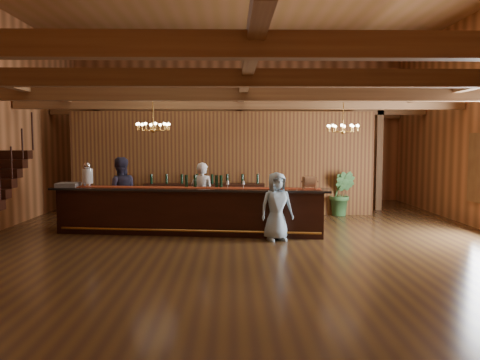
{
  "coord_description": "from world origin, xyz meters",
  "views": [
    {
      "loc": [
        -0.26,
        -10.48,
        2.19
      ],
      "look_at": [
        -0.05,
        0.41,
        1.31
      ],
      "focal_mm": 35.0,
      "sensor_mm": 36.0,
      "label": 1
    }
  ],
  "objects_px": {
    "bartender": "(202,195)",
    "staff_second": "(120,193)",
    "guest": "(277,206)",
    "floor_plant": "(342,193)",
    "beverage_dispenser": "(87,175)",
    "raffle_drum": "(310,182)",
    "backbar_shelf": "(205,200)",
    "chandelier_right": "(343,128)",
    "chandelier_left": "(153,126)",
    "tasting_bar": "(189,211)"
  },
  "relations": [
    {
      "from": "bartender",
      "to": "staff_second",
      "type": "relative_size",
      "value": 0.93
    },
    {
      "from": "staff_second",
      "to": "guest",
      "type": "height_order",
      "value": "staff_second"
    },
    {
      "from": "staff_second",
      "to": "guest",
      "type": "bearing_deg",
      "value": 142.21
    },
    {
      "from": "staff_second",
      "to": "floor_plant",
      "type": "distance_m",
      "value": 6.4
    },
    {
      "from": "guest",
      "to": "floor_plant",
      "type": "distance_m",
      "value": 4.14
    },
    {
      "from": "beverage_dispenser",
      "to": "raffle_drum",
      "type": "xyz_separation_m",
      "value": [
        5.32,
        -0.8,
        -0.11
      ]
    },
    {
      "from": "backbar_shelf",
      "to": "staff_second",
      "type": "relative_size",
      "value": 1.93
    },
    {
      "from": "raffle_drum",
      "to": "backbar_shelf",
      "type": "relative_size",
      "value": 0.1
    },
    {
      "from": "chandelier_right",
      "to": "guest",
      "type": "xyz_separation_m",
      "value": [
        -1.86,
        -1.69,
        -1.79
      ]
    },
    {
      "from": "backbar_shelf",
      "to": "floor_plant",
      "type": "height_order",
      "value": "floor_plant"
    },
    {
      "from": "chandelier_right",
      "to": "floor_plant",
      "type": "distance_m",
      "value": 2.61
    },
    {
      "from": "chandelier_right",
      "to": "bartender",
      "type": "distance_m",
      "value": 4.01
    },
    {
      "from": "chandelier_right",
      "to": "floor_plant",
      "type": "height_order",
      "value": "chandelier_right"
    },
    {
      "from": "floor_plant",
      "to": "beverage_dispenser",
      "type": "bearing_deg",
      "value": -161.41
    },
    {
      "from": "beverage_dispenser",
      "to": "floor_plant",
      "type": "xyz_separation_m",
      "value": [
        6.81,
        2.29,
        -0.72
      ]
    },
    {
      "from": "bartender",
      "to": "guest",
      "type": "xyz_separation_m",
      "value": [
        1.76,
        -1.63,
        -0.08
      ]
    },
    {
      "from": "raffle_drum",
      "to": "bartender",
      "type": "relative_size",
      "value": 0.2
    },
    {
      "from": "raffle_drum",
      "to": "guest",
      "type": "xyz_separation_m",
      "value": [
        -0.79,
        -0.37,
        -0.52
      ]
    },
    {
      "from": "beverage_dispenser",
      "to": "chandelier_left",
      "type": "xyz_separation_m",
      "value": [
        1.62,
        -0.0,
        1.18
      ]
    },
    {
      "from": "backbar_shelf",
      "to": "staff_second",
      "type": "distance_m",
      "value": 2.7
    },
    {
      "from": "beverage_dispenser",
      "to": "chandelier_right",
      "type": "bearing_deg",
      "value": 4.76
    },
    {
      "from": "beverage_dispenser",
      "to": "backbar_shelf",
      "type": "relative_size",
      "value": 0.17
    },
    {
      "from": "tasting_bar",
      "to": "staff_second",
      "type": "distance_m",
      "value": 2.02
    },
    {
      "from": "raffle_drum",
      "to": "bartender",
      "type": "distance_m",
      "value": 2.88
    },
    {
      "from": "staff_second",
      "to": "guest",
      "type": "xyz_separation_m",
      "value": [
        3.84,
        -1.58,
        -0.14
      ]
    },
    {
      "from": "tasting_bar",
      "to": "raffle_drum",
      "type": "distance_m",
      "value": 2.93
    },
    {
      "from": "chandelier_right",
      "to": "guest",
      "type": "height_order",
      "value": "chandelier_right"
    },
    {
      "from": "guest",
      "to": "beverage_dispenser",
      "type": "bearing_deg",
      "value": 151.19
    },
    {
      "from": "chandelier_left",
      "to": "bartender",
      "type": "relative_size",
      "value": 0.48
    },
    {
      "from": "backbar_shelf",
      "to": "guest",
      "type": "distance_m",
      "value": 3.76
    },
    {
      "from": "chandelier_left",
      "to": "staff_second",
      "type": "bearing_deg",
      "value": 155.39
    },
    {
      "from": "bartender",
      "to": "staff_second",
      "type": "height_order",
      "value": "staff_second"
    },
    {
      "from": "tasting_bar",
      "to": "beverage_dispenser",
      "type": "height_order",
      "value": "beverage_dispenser"
    },
    {
      "from": "guest",
      "to": "bartender",
      "type": "bearing_deg",
      "value": 122.78
    },
    {
      "from": "backbar_shelf",
      "to": "guest",
      "type": "height_order",
      "value": "guest"
    },
    {
      "from": "beverage_dispenser",
      "to": "chandelier_right",
      "type": "distance_m",
      "value": 6.52
    },
    {
      "from": "bartender",
      "to": "guest",
      "type": "relative_size",
      "value": 1.1
    },
    {
      "from": "beverage_dispenser",
      "to": "chandelier_left",
      "type": "relative_size",
      "value": 0.75
    },
    {
      "from": "chandelier_left",
      "to": "backbar_shelf",
      "type": "bearing_deg",
      "value": 62.28
    },
    {
      "from": "chandelier_right",
      "to": "bartender",
      "type": "bearing_deg",
      "value": -178.94
    },
    {
      "from": "beverage_dispenser",
      "to": "staff_second",
      "type": "distance_m",
      "value": 0.94
    },
    {
      "from": "chandelier_left",
      "to": "chandelier_right",
      "type": "relative_size",
      "value": 1.0
    },
    {
      "from": "bartender",
      "to": "staff_second",
      "type": "bearing_deg",
      "value": 17.94
    },
    {
      "from": "beverage_dispenser",
      "to": "bartender",
      "type": "bearing_deg",
      "value": 9.53
    },
    {
      "from": "tasting_bar",
      "to": "chandelier_right",
      "type": "distance_m",
      "value": 4.46
    },
    {
      "from": "beverage_dispenser",
      "to": "staff_second",
      "type": "height_order",
      "value": "staff_second"
    },
    {
      "from": "backbar_shelf",
      "to": "floor_plant",
      "type": "xyz_separation_m",
      "value": [
        4.07,
        0.16,
        0.18
      ]
    },
    {
      "from": "chandelier_right",
      "to": "raffle_drum",
      "type": "bearing_deg",
      "value": -128.83
    },
    {
      "from": "backbar_shelf",
      "to": "chandelier_left",
      "type": "bearing_deg",
      "value": -114.67
    },
    {
      "from": "backbar_shelf",
      "to": "bartender",
      "type": "xyz_separation_m",
      "value": [
        0.03,
        -1.66,
        0.35
      ]
    }
  ]
}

